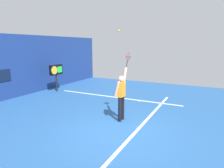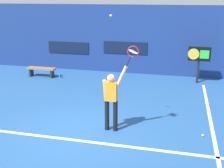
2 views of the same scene
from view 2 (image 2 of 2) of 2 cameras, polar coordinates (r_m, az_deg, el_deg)
The scene contains 13 objects.
ground_plane at distance 8.45m, azimuth -6.59°, elevation -9.42°, with size 18.00×18.00×0.00m, color #23518C.
back_wall at distance 14.33m, azimuth 2.75°, elevation 8.83°, with size 18.00×0.20×3.34m, color navy.
sponsor_banner_center at distance 14.28m, azimuth 2.63°, elevation 7.19°, with size 2.20×0.03×0.60m, color #0C1933.
sponsor_banner_portside at distance 15.16m, azimuth -8.66°, elevation 7.15°, with size 2.20×0.03×0.60m, color #0C1933.
court_baseline at distance 8.03m, azimuth -7.86°, elevation -10.95°, with size 10.00×0.10×0.01m, color white.
court_sideline at distance 9.86m, azimuth 18.86°, elevation -6.21°, with size 0.10×7.00×0.01m, color white.
tennis_player at distance 8.11m, azimuth -0.15°, elevation -2.70°, with size 0.71×0.31×1.96m.
tennis_racket at distance 7.64m, azimuth 4.11°, elevation 6.21°, with size 0.41×0.27×0.62m.
tennis_ball at distance 7.74m, azimuth -0.23°, elevation 13.45°, with size 0.07×0.07×0.07m, color #CCE033.
scoreboard_clock at distance 13.15m, azimuth 16.94°, elevation 5.46°, with size 0.96×0.20×1.62m.
court_bench at distance 14.17m, azimuth -13.86°, elevation 2.74°, with size 1.40×0.36×0.45m.
water_bottle at distance 13.83m, azimuth -10.38°, elevation 1.67°, with size 0.07×0.07×0.24m, color #338CD8.
spare_ball at distance 8.52m, azimuth 17.62°, elevation -9.72°, with size 0.07×0.07×0.07m, color #CCE033.
Camera 2 is at (2.72, -7.05, 3.79)m, focal length 45.97 mm.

